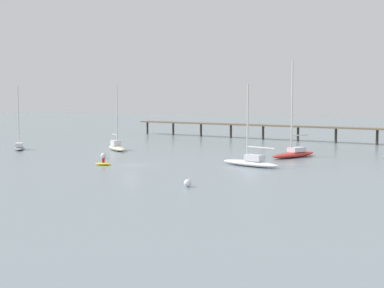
{
  "coord_description": "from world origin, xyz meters",
  "views": [
    {
      "loc": [
        40.24,
        -59.62,
        8.89
      ],
      "look_at": [
        0.0,
        17.92,
        1.5
      ],
      "focal_mm": 50.93,
      "sensor_mm": 36.0,
      "label": 1
    }
  ],
  "objects_px": {
    "sailboat_white": "(251,161)",
    "sailboat_cream": "(117,146)",
    "sailboat_red": "(294,152)",
    "mooring_buoy_far": "(103,156)",
    "pier": "(325,122)",
    "sailboat_gray": "(19,146)",
    "dinghy_yellow": "(103,163)",
    "mooring_buoy_near": "(188,183)"
  },
  "relations": [
    {
      "from": "mooring_buoy_far",
      "to": "mooring_buoy_near",
      "type": "distance_m",
      "value": 28.75
    },
    {
      "from": "pier",
      "to": "sailboat_cream",
      "type": "relative_size",
      "value": 5.95
    },
    {
      "from": "mooring_buoy_far",
      "to": "sailboat_cream",
      "type": "bearing_deg",
      "value": 116.08
    },
    {
      "from": "sailboat_gray",
      "to": "sailboat_cream",
      "type": "relative_size",
      "value": 0.98
    },
    {
      "from": "sailboat_red",
      "to": "sailboat_cream",
      "type": "bearing_deg",
      "value": -173.32
    },
    {
      "from": "mooring_buoy_near",
      "to": "pier",
      "type": "bearing_deg",
      "value": 91.23
    },
    {
      "from": "sailboat_gray",
      "to": "sailboat_cream",
      "type": "distance_m",
      "value": 17.15
    },
    {
      "from": "sailboat_white",
      "to": "dinghy_yellow",
      "type": "relative_size",
      "value": 4.45
    },
    {
      "from": "sailboat_cream",
      "to": "dinghy_yellow",
      "type": "distance_m",
      "value": 20.27
    },
    {
      "from": "sailboat_red",
      "to": "sailboat_cream",
      "type": "xyz_separation_m",
      "value": [
        -29.87,
        -3.5,
        -0.03
      ]
    },
    {
      "from": "sailboat_white",
      "to": "sailboat_red",
      "type": "xyz_separation_m",
      "value": [
        1.78,
        13.13,
        0.09
      ]
    },
    {
      "from": "dinghy_yellow",
      "to": "sailboat_cream",
      "type": "bearing_deg",
      "value": 120.31
    },
    {
      "from": "pier",
      "to": "mooring_buoy_far",
      "type": "bearing_deg",
      "value": -116.3
    },
    {
      "from": "sailboat_red",
      "to": "mooring_buoy_near",
      "type": "bearing_deg",
      "value": -92.5
    },
    {
      "from": "sailboat_white",
      "to": "sailboat_gray",
      "type": "height_order",
      "value": "sailboat_gray"
    },
    {
      "from": "sailboat_gray",
      "to": "dinghy_yellow",
      "type": "xyz_separation_m",
      "value": [
        26.1,
        -11.01,
        -0.49
      ]
    },
    {
      "from": "sailboat_gray",
      "to": "mooring_buoy_near",
      "type": "distance_m",
      "value": 49.33
    },
    {
      "from": "sailboat_gray",
      "to": "dinghy_yellow",
      "type": "relative_size",
      "value": 4.56
    },
    {
      "from": "sailboat_white",
      "to": "mooring_buoy_far",
      "type": "distance_m",
      "value": 22.77
    },
    {
      "from": "sailboat_gray",
      "to": "mooring_buoy_far",
      "type": "relative_size",
      "value": 13.48
    },
    {
      "from": "sailboat_cream",
      "to": "mooring_buoy_far",
      "type": "xyz_separation_m",
      "value": [
        5.36,
        -10.96,
        -0.35
      ]
    },
    {
      "from": "sailboat_white",
      "to": "sailboat_cream",
      "type": "height_order",
      "value": "sailboat_cream"
    },
    {
      "from": "mooring_buoy_far",
      "to": "pier",
      "type": "bearing_deg",
      "value": 63.7
    },
    {
      "from": "pier",
      "to": "sailboat_cream",
      "type": "height_order",
      "value": "sailboat_cream"
    },
    {
      "from": "sailboat_gray",
      "to": "sailboat_red",
      "type": "height_order",
      "value": "sailboat_red"
    },
    {
      "from": "pier",
      "to": "dinghy_yellow",
      "type": "xyz_separation_m",
      "value": [
        -16.96,
        -50.68,
        -3.8
      ]
    },
    {
      "from": "dinghy_yellow",
      "to": "sailboat_red",
      "type": "bearing_deg",
      "value": 46.89
    },
    {
      "from": "pier",
      "to": "sailboat_white",
      "type": "xyz_separation_m",
      "value": [
        0.91,
        -42.82,
        -3.33
      ]
    },
    {
      "from": "sailboat_red",
      "to": "mooring_buoy_near",
      "type": "xyz_separation_m",
      "value": [
        -1.38,
        -31.53,
        -0.39
      ]
    },
    {
      "from": "pier",
      "to": "sailboat_red",
      "type": "distance_m",
      "value": 29.99
    },
    {
      "from": "sailboat_white",
      "to": "sailboat_red",
      "type": "height_order",
      "value": "sailboat_red"
    },
    {
      "from": "dinghy_yellow",
      "to": "mooring_buoy_near",
      "type": "xyz_separation_m",
      "value": [
        18.28,
        -10.54,
        0.17
      ]
    },
    {
      "from": "mooring_buoy_near",
      "to": "sailboat_gray",
      "type": "bearing_deg",
      "value": 154.11
    },
    {
      "from": "pier",
      "to": "sailboat_white",
      "type": "height_order",
      "value": "sailboat_white"
    },
    {
      "from": "sailboat_white",
      "to": "sailboat_gray",
      "type": "distance_m",
      "value": 44.08
    },
    {
      "from": "sailboat_gray",
      "to": "sailboat_red",
      "type": "bearing_deg",
      "value": 12.31
    },
    {
      "from": "sailboat_white",
      "to": "sailboat_gray",
      "type": "bearing_deg",
      "value": 175.92
    },
    {
      "from": "dinghy_yellow",
      "to": "pier",
      "type": "bearing_deg",
      "value": 71.5
    },
    {
      "from": "sailboat_white",
      "to": "mooring_buoy_far",
      "type": "height_order",
      "value": "sailboat_white"
    },
    {
      "from": "mooring_buoy_near",
      "to": "dinghy_yellow",
      "type": "bearing_deg",
      "value": 150.04
    },
    {
      "from": "sailboat_red",
      "to": "mooring_buoy_far",
      "type": "xyz_separation_m",
      "value": [
        -24.51,
        -14.46,
        -0.38
      ]
    },
    {
      "from": "pier",
      "to": "mooring_buoy_far",
      "type": "height_order",
      "value": "pier"
    }
  ]
}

